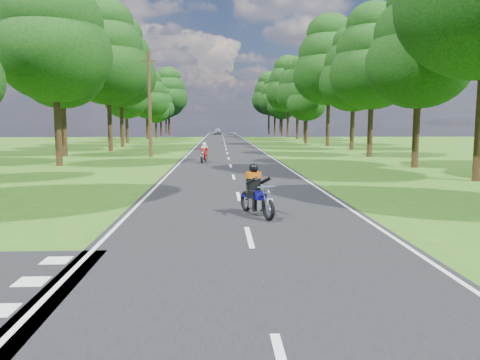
{
  "coord_description": "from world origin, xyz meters",
  "views": [
    {
      "loc": [
        -0.67,
        -8.52,
        2.63
      ],
      "look_at": [
        -0.12,
        4.0,
        1.1
      ],
      "focal_mm": 35.0,
      "sensor_mm": 36.0,
      "label": 1
    }
  ],
  "objects": [
    {
      "name": "ground",
      "position": [
        0.0,
        0.0,
        0.0
      ],
      "size": [
        160.0,
        160.0,
        0.0
      ],
      "primitive_type": "plane",
      "color": "#2C5814",
      "rests_on": "ground"
    },
    {
      "name": "main_road",
      "position": [
        0.0,
        50.0,
        0.01
      ],
      "size": [
        7.0,
        140.0,
        0.02
      ],
      "primitive_type": "cube",
      "color": "black",
      "rests_on": "ground"
    },
    {
      "name": "road_markings",
      "position": [
        -0.14,
        48.13,
        0.02
      ],
      "size": [
        7.4,
        140.0,
        0.01
      ],
      "color": "silver",
      "rests_on": "main_road"
    },
    {
      "name": "treeline",
      "position": [
        1.43,
        60.06,
        8.25
      ],
      "size": [
        40.0,
        115.35,
        14.78
      ],
      "color": "black",
      "rests_on": "ground"
    },
    {
      "name": "telegraph_pole",
      "position": [
        -6.0,
        28.0,
        4.07
      ],
      "size": [
        1.2,
        0.26,
        8.0
      ],
      "color": "#382616",
      "rests_on": "ground"
    },
    {
      "name": "rider_near_blue",
      "position": [
        0.37,
        4.48,
        0.76
      ],
      "size": [
        1.19,
        1.86,
        1.47
      ],
      "primitive_type": null,
      "rotation": [
        0.0,
        0.0,
        0.37
      ],
      "color": "#100D94",
      "rests_on": "main_road"
    },
    {
      "name": "rider_far_red",
      "position": [
        -1.7,
        22.39,
        0.68
      ],
      "size": [
        0.78,
        1.66,
        1.33
      ],
      "primitive_type": null,
      "rotation": [
        0.0,
        0.0,
        -0.16
      ],
      "color": "#A30C0E",
      "rests_on": "main_road"
    },
    {
      "name": "distant_car",
      "position": [
        -0.99,
        99.66,
        0.77
      ],
      "size": [
        2.15,
        4.53,
        1.5
      ],
      "primitive_type": "imported",
      "rotation": [
        0.0,
        0.0,
        -0.09
      ],
      "color": "#A7AAAE",
      "rests_on": "main_road"
    }
  ]
}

